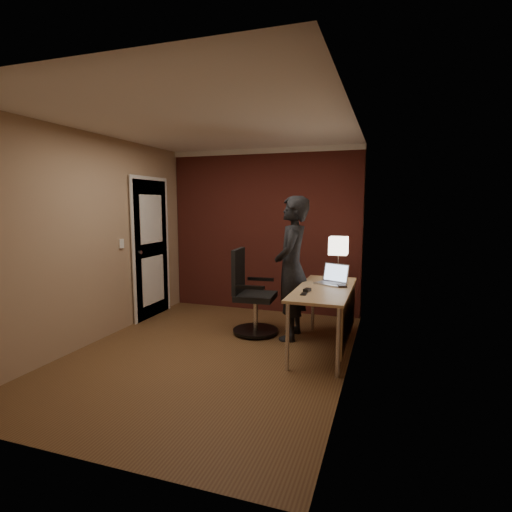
% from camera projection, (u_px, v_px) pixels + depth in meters
% --- Properties ---
extents(room, '(4.00, 4.00, 4.00)m').
position_uv_depth(room, '(237.00, 225.00, 5.85)').
color(room, brown).
rests_on(room, ground).
extents(desk, '(0.60, 1.50, 0.73)m').
position_uv_depth(desk, '(330.00, 299.00, 4.50)').
color(desk, tan).
rests_on(desk, ground).
extents(desk_lamp, '(0.22, 0.22, 0.54)m').
position_uv_depth(desk_lamp, '(338.00, 246.00, 4.94)').
color(desk_lamp, silver).
rests_on(desk_lamp, desk).
extents(laptop, '(0.41, 0.37, 0.23)m').
position_uv_depth(laptop, '(333.00, 278.00, 4.73)').
color(laptop, silver).
rests_on(laptop, desk).
extents(mouse, '(0.08, 0.11, 0.03)m').
position_uv_depth(mouse, '(307.00, 290.00, 4.31)').
color(mouse, black).
rests_on(mouse, desk).
extents(phone, '(0.06, 0.12, 0.01)m').
position_uv_depth(phone, '(304.00, 294.00, 4.16)').
color(phone, black).
rests_on(phone, desk).
extents(wallet, '(0.13, 0.14, 0.02)m').
position_uv_depth(wallet, '(342.00, 286.00, 4.54)').
color(wallet, black).
rests_on(wallet, desk).
extents(office_chair, '(0.58, 0.62, 1.08)m').
position_uv_depth(office_chair, '(250.00, 297.00, 5.13)').
color(office_chair, black).
rests_on(office_chair, ground).
extents(person, '(0.47, 0.67, 1.77)m').
position_uv_depth(person, '(292.00, 268.00, 4.91)').
color(person, black).
rests_on(person, ground).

